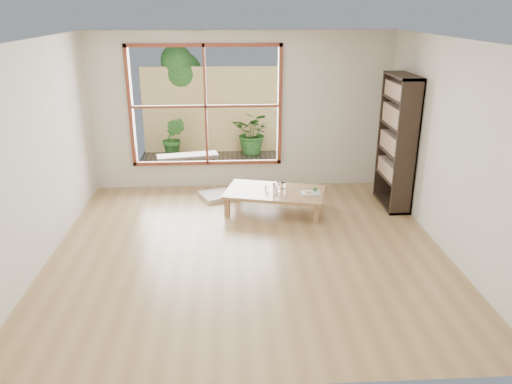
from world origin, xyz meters
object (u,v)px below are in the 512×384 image
bookshelf (397,142)px  garden_bench (188,158)px  low_table (275,193)px  food_tray (311,192)px

bookshelf → garden_bench: size_ratio=1.76×
low_table → garden_bench: size_ratio=1.42×
garden_bench → bookshelf: bearing=-38.2°
bookshelf → food_tray: (-1.33, -0.29, -0.67)m
low_table → food_tray: (0.53, -0.14, 0.06)m
low_table → bookshelf: (1.86, 0.16, 0.73)m
garden_bench → food_tray: bearing=-56.2°
food_tray → garden_bench: food_tray is taller
low_table → bookshelf: bearing=19.6°
bookshelf → garden_bench: (-3.31, 1.70, -0.69)m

